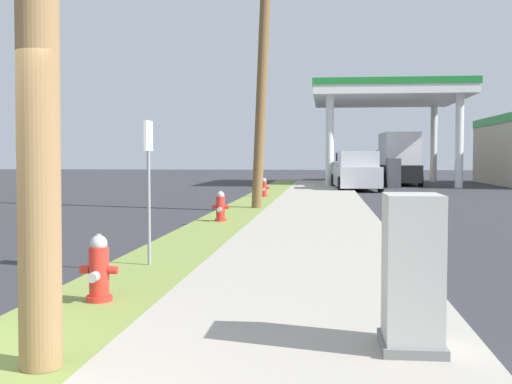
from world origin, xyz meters
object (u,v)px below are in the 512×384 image
fire_hydrant_second (221,208)px  truck_black_on_apron (397,160)px  fire_hydrant_third (264,189)px  utility_cabinet (412,277)px  fire_hydrant_nearest (99,272)px  truck_navy_at_far_bay (349,168)px  street_sign_post (149,162)px  utility_pole_midground (263,60)px  car_white_by_far_pump (361,174)px  car_tan_by_near_pump (397,171)px  truck_silver_at_forecourt (356,172)px

fire_hydrant_second → truck_black_on_apron: size_ratio=0.12×
fire_hydrant_third → truck_black_on_apron: (6.72, 14.64, 1.04)m
fire_hydrant_third → utility_cabinet: 20.73m
fire_hydrant_nearest → truck_navy_at_far_bay: (4.12, 40.72, 0.47)m
street_sign_post → truck_navy_at_far_bay: size_ratio=0.39×
utility_pole_midground → car_white_by_far_pump: utility_pole_midground is taller
utility_pole_midground → truck_black_on_apron: size_ratio=1.39×
fire_hydrant_nearest → car_tan_by_near_pump: car_tan_by_near_pump is taller
fire_hydrant_third → fire_hydrant_second: bearing=-90.9°
utility_pole_midground → truck_silver_at_forecourt: 14.28m
fire_hydrant_nearest → fire_hydrant_third: size_ratio=1.00×
fire_hydrant_nearest → car_tan_by_near_pump: size_ratio=0.16×
street_sign_post → truck_silver_at_forecourt: 24.69m
utility_cabinet → truck_silver_at_forecourt: bearing=88.4°
fire_hydrant_second → car_tan_by_near_pump: (7.25, 28.17, 0.28)m
fire_hydrant_third → car_white_by_far_pump: (4.36, 11.24, 0.28)m
fire_hydrant_nearest → truck_black_on_apron: size_ratio=0.12×
utility_pole_midground → car_white_by_far_pump: 17.68m
fire_hydrant_nearest → fire_hydrant_third: 19.01m
fire_hydrant_second → utility_pole_midground: (0.63, 4.38, 4.25)m
fire_hydrant_nearest → truck_navy_at_far_bay: size_ratio=0.14×
fire_hydrant_nearest → truck_black_on_apron: bearing=78.6°
utility_pole_midground → utility_cabinet: utility_pole_midground is taller
fire_hydrant_second → truck_navy_at_far_bay: truck_navy_at_far_bay is taller
fire_hydrant_second → fire_hydrant_third: 9.93m
fire_hydrant_second → street_sign_post: (-0.00, -6.63, 1.19)m
truck_silver_at_forecourt → truck_navy_at_far_bay: 13.93m
street_sign_post → car_tan_by_near_pump: bearing=78.2°
fire_hydrant_nearest → car_white_by_far_pump: car_white_by_far_pump is taller
car_white_by_far_pump → truck_navy_at_far_bay: bearing=91.7°
fire_hydrant_second → utility_cabinet: utility_cabinet is taller
truck_black_on_apron → utility_cabinet: bearing=-95.8°
street_sign_post → car_tan_by_near_pump: size_ratio=0.46×
utility_pole_midground → street_sign_post: 11.45m
fire_hydrant_second → truck_navy_at_far_bay: (4.21, 31.64, 0.47)m
car_tan_by_near_pump → fire_hydrant_nearest: bearing=-100.9°
utility_pole_midground → utility_cabinet: (2.66, -14.94, -3.98)m
street_sign_post → utility_pole_midground: bearing=86.7°
street_sign_post → fire_hydrant_third: bearing=89.5°
truck_black_on_apron → utility_pole_midground: bearing=-107.2°
car_white_by_far_pump → car_tan_by_near_pump: bearing=68.7°
fire_hydrant_third → utility_pole_midground: utility_pole_midground is taller
utility_cabinet → truck_navy_at_far_bay: 42.20m
car_tan_by_near_pump → truck_black_on_apron: (-0.37, -3.60, 0.77)m
fire_hydrant_nearest → street_sign_post: 2.73m
fire_hydrant_second → truck_silver_at_forecourt: truck_silver_at_forecourt is taller
utility_pole_midground → truck_navy_at_far_bay: utility_pole_midground is taller
fire_hydrant_third → truck_silver_at_forecourt: (3.94, 7.78, 0.47)m
fire_hydrant_nearest → utility_cabinet: 3.54m
fire_hydrant_second → car_white_by_far_pump: car_white_by_far_pump is taller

